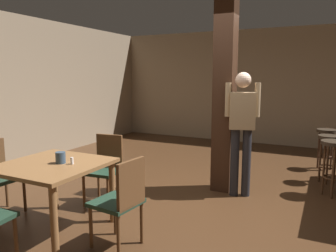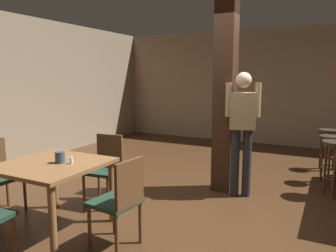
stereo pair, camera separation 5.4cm
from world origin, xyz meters
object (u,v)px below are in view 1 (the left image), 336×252
object	(u,v)px
napkin_cup	(61,158)
standing_person	(242,125)
bar_stool_near	(334,155)
chair_north	(106,165)
bar_stool_mid	(329,148)
bar_stool_far	(326,140)
salt_shaker	(72,161)
chair_east	(122,198)
dining_table	(53,173)

from	to	relation	value
napkin_cup	standing_person	size ratio (longest dim) A/B	0.07
napkin_cup	bar_stool_near	distance (m)	3.60
chair_north	bar_stool_near	world-z (taller)	chair_north
bar_stool_mid	bar_stool_far	size ratio (longest dim) A/B	1.03
chair_north	bar_stool_mid	distance (m)	3.43
salt_shaker	bar_stool_far	distance (m)	4.53
bar_stool_near	chair_east	bearing A→B (deg)	-126.48
dining_table	salt_shaker	distance (m)	0.27
standing_person	bar_stool_near	size ratio (longest dim) A/B	2.20
napkin_cup	bar_stool_mid	size ratio (longest dim) A/B	0.16
dining_table	chair_north	world-z (taller)	chair_north
standing_person	bar_stool_near	bearing A→B (deg)	25.43
napkin_cup	bar_stool_mid	world-z (taller)	napkin_cup
bar_stool_mid	standing_person	bearing A→B (deg)	-133.12
napkin_cup	bar_stool_far	xyz separation A→B (m)	(2.52, 3.87, -0.27)
chair_north	bar_stool_far	distance (m)	3.97
bar_stool_near	bar_stool_mid	size ratio (longest dim) A/B	1.04
dining_table	salt_shaker	size ratio (longest dim) A/B	14.10
chair_north	chair_east	distance (m)	1.23
bar_stool_mid	bar_stool_far	bearing A→B (deg)	93.28
bar_stool_mid	napkin_cup	bearing A→B (deg)	-129.98
chair_north	bar_stool_near	bearing A→B (deg)	30.73
bar_stool_far	bar_stool_mid	bearing A→B (deg)	-86.72
bar_stool_near	bar_stool_far	size ratio (longest dim) A/B	1.07
dining_table	chair_east	distance (m)	0.89
bar_stool_near	chair_north	bearing A→B (deg)	-149.27
chair_east	napkin_cup	world-z (taller)	chair_east
napkin_cup	bar_stool_mid	distance (m)	4.00
standing_person	bar_stool_near	distance (m)	1.36
bar_stool_near	bar_stool_far	distance (m)	1.43
salt_shaker	bar_stool_mid	xyz separation A→B (m)	(2.43, 3.03, -0.23)
napkin_cup	chair_east	bearing A→B (deg)	-2.83
salt_shaker	bar_stool_near	world-z (taller)	salt_shaker
bar_stool_mid	bar_stool_near	bearing A→B (deg)	-83.04
chair_east	bar_stool_near	bearing A→B (deg)	53.52
dining_table	bar_stool_far	world-z (taller)	dining_table
chair_east	bar_stool_mid	distance (m)	3.56
salt_shaker	bar_stool_near	size ratio (longest dim) A/B	0.09
bar_stool_mid	salt_shaker	bearing A→B (deg)	-128.69
standing_person	bar_stool_mid	world-z (taller)	standing_person
chair_north	bar_stool_far	xyz separation A→B (m)	(2.57, 3.03, 0.03)
chair_east	bar_stool_mid	world-z (taller)	chair_east
chair_east	salt_shaker	distance (m)	0.73
dining_table	bar_stool_near	xyz separation A→B (m)	(2.72, 2.48, -0.04)
dining_table	salt_shaker	xyz separation A→B (m)	(0.21, 0.06, 0.15)
salt_shaker	chair_north	bearing A→B (deg)	103.12
dining_table	chair_east	world-z (taller)	chair_east
salt_shaker	standing_person	world-z (taller)	standing_person
salt_shaker	standing_person	xyz separation A→B (m)	(1.34, 1.86, 0.22)
standing_person	bar_stool_mid	xyz separation A→B (m)	(1.09, 1.17, -0.44)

